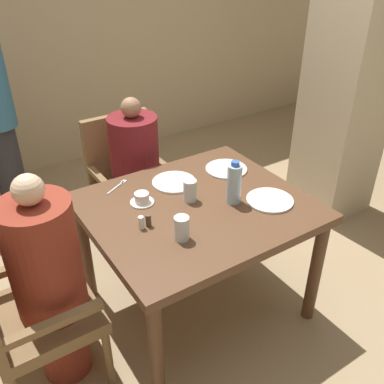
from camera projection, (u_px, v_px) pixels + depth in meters
ground_plane at (196, 304)px, 2.64m from camera, size 16.00×16.00×0.00m
wall_back at (43, 11)px, 3.59m from camera, size 8.00×0.06×2.80m
pillar_stone at (358, 37)px, 2.92m from camera, size 0.49×0.49×2.70m
dining_table at (197, 219)px, 2.31m from camera, size 1.13×0.99×0.74m
chair_left_side at (23, 310)px, 1.94m from camera, size 0.49×0.49×0.90m
diner_in_left_chair at (50, 283)px, 1.95m from camera, size 0.32×0.32×1.16m
chair_far_side at (128, 176)px, 3.01m from camera, size 0.49×0.49×0.90m
diner_in_far_chair at (136, 175)px, 2.87m from camera, size 0.32×0.32×1.11m
plate_main_left at (270, 200)px, 2.28m from camera, size 0.25×0.25×0.01m
plate_main_right at (174, 182)px, 2.44m from camera, size 0.25×0.25×0.01m
plate_dessert_center at (226, 169)px, 2.58m from camera, size 0.25×0.25×0.01m
teacup_with_saucer at (142, 199)px, 2.25m from camera, size 0.13×0.13×0.06m
water_bottle at (234, 183)px, 2.22m from camera, size 0.08×0.08×0.24m
glass_tall_near at (182, 228)px, 1.97m from camera, size 0.07×0.07×0.12m
glass_tall_mid at (190, 190)px, 2.26m from camera, size 0.07×0.07×0.12m
salt_shaker at (141, 223)px, 2.06m from camera, size 0.03×0.03×0.07m
pepper_shaker at (148, 220)px, 2.07m from camera, size 0.03×0.03×0.06m
fork_beside_plate at (119, 185)px, 2.42m from camera, size 0.16×0.10×0.00m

